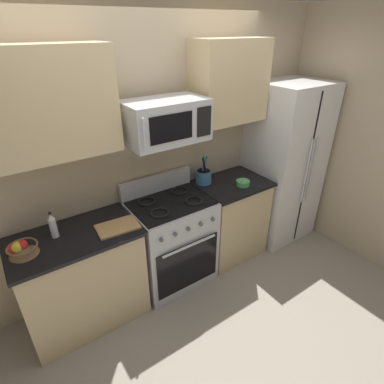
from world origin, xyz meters
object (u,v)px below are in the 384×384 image
(cutting_board, at_px, (118,227))
(bottle_vinegar, at_px, (53,226))
(fruit_basket, at_px, (22,249))
(utensil_crock, at_px, (204,176))
(range_oven, at_px, (172,241))
(apple_loose, at_px, (12,250))
(microwave, at_px, (165,121))
(prep_bowl, at_px, (243,183))
(refrigerator, at_px, (283,164))

(cutting_board, bearing_deg, bottle_vinegar, 159.99)
(fruit_basket, xyz_separation_m, cutting_board, (0.69, -0.08, -0.04))
(utensil_crock, xyz_separation_m, cutting_board, (-1.07, -0.26, -0.07))
(range_oven, xyz_separation_m, fruit_basket, (-1.25, -0.02, 0.48))
(utensil_crock, xyz_separation_m, fruit_basket, (-1.77, -0.18, -0.03))
(fruit_basket, height_order, apple_loose, fruit_basket)
(utensil_crock, bearing_deg, apple_loose, -175.33)
(microwave, height_order, prep_bowl, microwave)
(range_oven, bearing_deg, microwave, 90.10)
(bottle_vinegar, bearing_deg, refrigerator, -1.95)
(microwave, bearing_deg, bottle_vinegar, 177.46)
(apple_loose, xyz_separation_m, cutting_board, (0.76, -0.11, -0.03))
(fruit_basket, bearing_deg, utensil_crock, 5.91)
(cutting_board, bearing_deg, fruit_basket, 173.55)
(range_oven, height_order, microwave, microwave)
(range_oven, distance_m, prep_bowl, 0.94)
(utensil_crock, distance_m, prep_bowl, 0.41)
(range_oven, bearing_deg, prep_bowl, -7.98)
(apple_loose, relative_size, cutting_board, 0.24)
(bottle_vinegar, xyz_separation_m, prep_bowl, (1.82, -0.18, -0.07))
(range_oven, distance_m, cutting_board, 0.72)
(range_oven, relative_size, cutting_board, 3.25)
(prep_bowl, bearing_deg, fruit_basket, 177.28)
(refrigerator, xyz_separation_m, apple_loose, (-2.87, 0.03, 0.02))
(utensil_crock, height_order, cutting_board, utensil_crock)
(microwave, xyz_separation_m, fruit_basket, (-1.25, -0.04, -0.73))
(utensil_crock, height_order, fruit_basket, utensil_crock)
(range_oven, distance_m, refrigerator, 1.61)
(fruit_basket, bearing_deg, apple_loose, 152.83)
(range_oven, xyz_separation_m, prep_bowl, (0.81, -0.11, 0.46))
(microwave, distance_m, bottle_vinegar, 1.22)
(utensil_crock, height_order, apple_loose, utensil_crock)
(prep_bowl, bearing_deg, refrigerator, 7.49)
(fruit_basket, distance_m, cutting_board, 0.70)
(apple_loose, bearing_deg, prep_bowl, -3.52)
(range_oven, bearing_deg, apple_loose, 179.24)
(refrigerator, bearing_deg, range_oven, 179.36)
(bottle_vinegar, bearing_deg, microwave, -2.54)
(microwave, relative_size, cutting_board, 2.05)
(apple_loose, distance_m, prep_bowl, 2.14)
(microwave, xyz_separation_m, bottle_vinegar, (-1.01, 0.04, -0.67))
(microwave, relative_size, fruit_basket, 3.23)
(microwave, relative_size, utensil_crock, 2.10)
(utensil_crock, distance_m, bottle_vinegar, 1.53)
(range_oven, distance_m, utensil_crock, 0.74)
(apple_loose, bearing_deg, microwave, 0.34)
(utensil_crock, distance_m, fruit_basket, 1.78)
(prep_bowl, bearing_deg, apple_loose, 176.48)
(range_oven, distance_m, microwave, 1.21)
(refrigerator, xyz_separation_m, prep_bowl, (-0.73, -0.10, 0.01))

